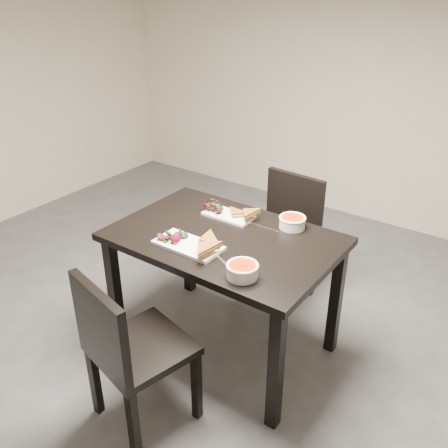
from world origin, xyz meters
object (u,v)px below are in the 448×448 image
(chair_near, at_px, (127,346))
(chair_far, at_px, (284,231))
(soup_bowl_near, at_px, (242,270))
(plate_far, at_px, (229,215))
(soup_bowl_far, at_px, (292,221))
(plate_near, at_px, (188,245))
(table, at_px, (224,251))

(chair_near, bearing_deg, chair_far, 102.08)
(soup_bowl_near, xyz_separation_m, plate_far, (-0.41, 0.48, -0.03))
(chair_far, xyz_separation_m, soup_bowl_near, (0.30, -0.97, 0.30))
(chair_far, xyz_separation_m, soup_bowl_far, (0.25, -0.39, 0.30))
(chair_near, distance_m, plate_near, 0.59)
(table, relative_size, chair_far, 1.41)
(table, height_order, chair_near, chair_near)
(plate_far, bearing_deg, table, -61.05)
(table, distance_m, plate_near, 0.25)
(chair_near, height_order, chair_far, same)
(soup_bowl_far, bearing_deg, table, -130.59)
(chair_near, height_order, soup_bowl_near, chair_near)
(plate_far, height_order, soup_bowl_far, soup_bowl_far)
(plate_near, bearing_deg, chair_near, -84.53)
(table, xyz_separation_m, plate_far, (-0.11, 0.20, 0.11))
(chair_far, distance_m, soup_bowl_far, 0.56)
(plate_far, bearing_deg, soup_bowl_far, 14.17)
(chair_near, relative_size, chair_far, 1.00)
(table, bearing_deg, plate_far, 118.95)
(chair_near, xyz_separation_m, chair_far, (0.03, 1.42, 0.00))
(table, height_order, soup_bowl_near, soup_bowl_near)
(table, distance_m, soup_bowl_far, 0.41)
(soup_bowl_near, xyz_separation_m, soup_bowl_far, (-0.05, 0.57, -0.00))
(chair_far, height_order, plate_near, chair_far)
(soup_bowl_near, distance_m, plate_far, 0.64)
(plate_near, height_order, soup_bowl_near, soup_bowl_near)
(table, relative_size, plate_far, 4.11)
(table, distance_m, chair_near, 0.75)
(chair_near, xyz_separation_m, plate_far, (-0.08, 0.93, 0.27))
(soup_bowl_far, bearing_deg, plate_near, -123.57)
(soup_bowl_near, relative_size, soup_bowl_far, 1.02)
(plate_far, bearing_deg, chair_near, -84.92)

